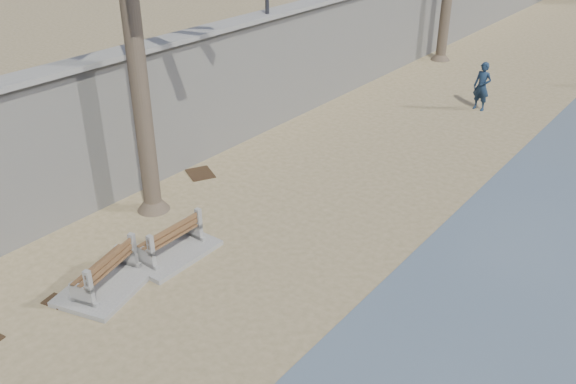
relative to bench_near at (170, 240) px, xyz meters
The scene contains 6 objects.
seawall 15.39m from the bench_near, 101.54° to the left, with size 0.45×70.00×3.50m, color gray.
bench_near is the anchor object (origin of this frame).
bench_far 1.60m from the bench_near, 95.17° to the right, with size 1.77×2.19×0.80m.
person_a 12.91m from the bench_near, 82.12° to the left, with size 0.69×0.47×1.91m, color #16273D.
debris_c 3.96m from the bench_near, 125.73° to the left, with size 0.80×0.64×0.03m, color #382616.
debris_d 2.58m from the bench_near, 102.22° to the right, with size 0.45×0.36×0.03m, color #382616.
Camera 1 is at (6.58, -2.25, 7.34)m, focal length 38.00 mm.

